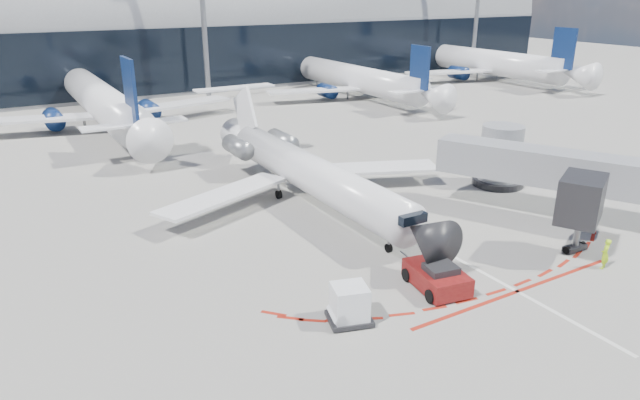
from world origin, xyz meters
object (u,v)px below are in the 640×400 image
regional_jet (304,170)px  uld_container (350,304)px  pushback_tug (437,277)px  ramp_worker (605,254)px

regional_jet → uld_container: size_ratio=11.77×
uld_container → pushback_tug: bearing=20.7°
pushback_tug → uld_container: size_ratio=2.39×
uld_container → ramp_worker: bearing=7.0°
regional_jet → uld_container: (-6.12, -15.39, -1.43)m
ramp_worker → regional_jet: bearing=-85.3°
pushback_tug → uld_container: (-5.69, -0.41, 0.28)m
uld_container → regional_jet: bearing=84.9°
regional_jet → ramp_worker: bearing=-63.0°
regional_jet → uld_container: regional_jet is taller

